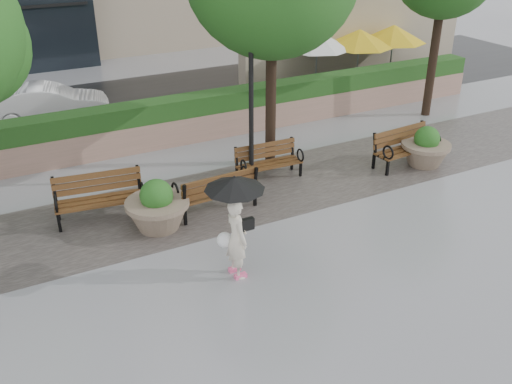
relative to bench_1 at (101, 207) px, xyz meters
name	(u,v)px	position (x,y,z in m)	size (l,w,h in m)	color
ground	(262,265)	(2.35, -3.34, -0.31)	(100.00, 100.00, 0.00)	gray
cobble_strip	(204,202)	(2.35, -0.34, -0.31)	(28.00, 3.20, 0.01)	#383330
hedge_wall	(149,125)	(2.35, 3.66, 0.35)	(24.00, 0.80, 1.35)	#A87C6C
cafe_wall	(356,30)	(11.85, 6.66, 1.69)	(10.00, 0.60, 4.00)	tan
cafe_hedge	(378,85)	(11.35, 4.46, 0.14)	(8.00, 0.50, 0.90)	#1D4517
asphalt_street	(115,108)	(2.35, 7.66, -0.31)	(40.00, 7.00, 0.00)	black
bench_1	(101,207)	(0.00, 0.00, 0.00)	(2.04, 1.04, 1.05)	brown
bench_2	(216,199)	(2.46, -0.84, -0.01)	(1.93, 0.84, 1.01)	brown
bench_3	(269,169)	(4.39, 0.12, -0.04)	(1.73, 0.75, 0.91)	brown
bench_4	(405,155)	(8.10, -0.83, -0.01)	(1.93, 0.91, 1.01)	brown
planter_left	(158,210)	(1.01, -0.99, 0.15)	(1.40, 1.40, 1.17)	#7F6B56
planter_right	(425,150)	(8.58, -1.09, 0.12)	(1.32, 1.32, 1.11)	#7F6B56
lamppost	(251,112)	(3.96, 0.27, 1.54)	(0.28, 0.28, 4.19)	black
patio_umb_white	(317,40)	(9.48, 5.80, 1.68)	(2.50, 2.50, 2.30)	black
patio_umb_yellow_a	(359,38)	(11.06, 5.40, 1.68)	(2.50, 2.50, 2.30)	black
patio_umb_yellow_b	(394,34)	(12.70, 5.45, 1.68)	(2.50, 2.50, 2.30)	black
car_right	(49,104)	(0.14, 7.22, 0.31)	(1.31, 3.75, 1.24)	white
pedestrian	(236,217)	(1.78, -3.35, 0.94)	(1.12, 1.12, 2.06)	beige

